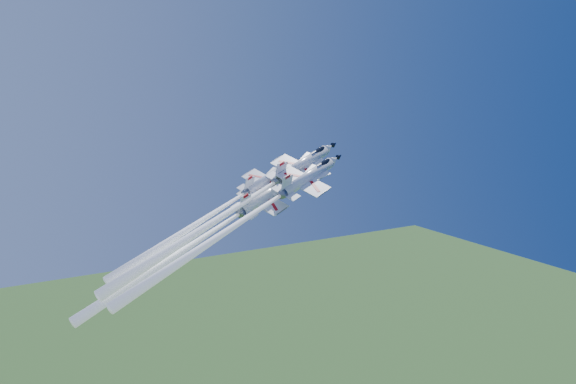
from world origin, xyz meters
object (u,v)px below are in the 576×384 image
jet_lead (240,205)px  jet_slot (208,234)px  jet_right (247,217)px  jet_left (218,210)px

jet_lead → jet_slot: bearing=-101.0°
jet_slot → jet_lead: bearing=79.0°
jet_right → jet_slot: size_ratio=1.03×
jet_right → jet_slot: jet_right is taller
jet_left → jet_right: jet_right is taller
jet_left → jet_slot: (-3.60, -3.42, -3.35)m
jet_right → jet_lead: bearing=147.3°
jet_lead → jet_right: bearing=-32.7°
jet_lead → jet_left: 4.17m
jet_left → jet_right: 8.62m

